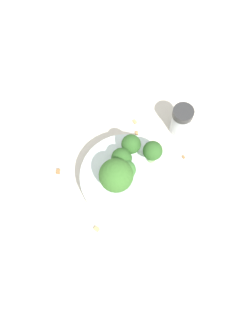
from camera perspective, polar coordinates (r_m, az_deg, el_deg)
The scene contains 13 objects.
ground_plane at distance 0.61m, azimuth 0.00°, elevation -2.63°, with size 3.00×3.00×0.00m, color beige.
bowl at distance 0.59m, azimuth 0.00°, elevation -1.97°, with size 0.16×0.16×0.04m, color silver.
broccoli_floret_0 at distance 0.56m, azimuth -0.79°, elevation 1.69°, with size 0.04×0.04×0.04m.
broccoli_floret_1 at distance 0.56m, azimuth 4.64°, elevation 2.87°, with size 0.03×0.03×0.05m.
broccoli_floret_2 at distance 0.53m, azimuth -1.99°, elevation -1.06°, with size 0.06×0.06×0.07m.
broccoli_floret_3 at distance 0.55m, azimuth 0.48°, elevation -0.25°, with size 0.03×0.03×0.04m.
broccoli_floret_4 at distance 0.56m, azimuth 0.89°, elevation 4.13°, with size 0.03×0.03×0.04m.
pepper_shaker at distance 0.63m, azimuth 9.55°, elevation 8.22°, with size 0.04×0.04×0.07m.
almond_crumb_0 at distance 0.58m, azimuth -5.17°, elevation -10.49°, with size 0.01×0.01×0.01m, color tan.
almond_crumb_1 at distance 0.63m, azimuth 10.00°, elevation 1.95°, with size 0.01×0.00×0.01m, color olive.
almond_crumb_2 at distance 0.62m, azimuth -11.78°, elevation -0.52°, with size 0.01×0.01×0.01m, color olive.
almond_crumb_3 at distance 0.66m, azimuth 1.54°, elevation 8.13°, with size 0.01×0.01×0.01m, color tan.
almond_crumb_4 at distance 0.65m, azimuth 1.88°, elevation 6.17°, with size 0.01×0.01×0.01m, color #AD7F4C.
Camera 1 is at (0.15, -0.14, 0.57)m, focal length 35.00 mm.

